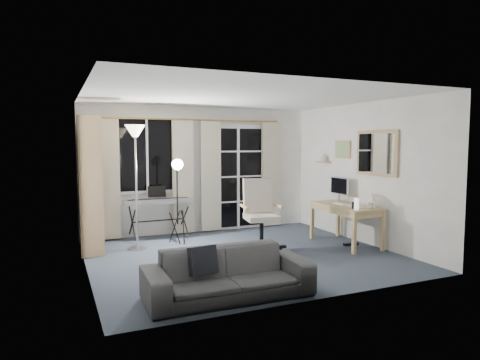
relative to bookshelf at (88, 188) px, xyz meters
name	(u,v)px	position (x,y,z in m)	size (l,w,h in m)	color
floor	(244,256)	(2.13, -1.29, -1.02)	(4.50, 4.00, 0.02)	#343C4C
window	(147,155)	(1.08, 0.68, 0.49)	(1.20, 0.08, 1.40)	white
french_door	(237,178)	(2.88, 0.68, 0.02)	(1.32, 0.09, 2.11)	white
curtains	(196,176)	(1.99, 0.59, 0.09)	(3.60, 0.07, 2.13)	gold
bookshelf	(88,188)	(0.00, 0.00, 0.00)	(0.38, 1.00, 2.13)	tan
torchiere_lamp	(135,150)	(0.72, -0.23, 0.60)	(0.36, 0.36, 2.00)	#B2B2B7
keyboard_piano	(158,202)	(1.21, 0.40, -0.34)	(1.22, 0.60, 0.88)	black
studio_light	(177,174)	(1.42, -0.15, 0.18)	(0.30, 0.31, 1.49)	black
office_chair	(259,208)	(2.54, -1.00, -0.34)	(0.79, 0.78, 1.14)	black
desk	(346,210)	(4.01, -1.32, -0.41)	(0.65, 1.28, 0.68)	#9F8352
monitor	(339,187)	(4.21, -0.87, -0.07)	(0.16, 0.49, 0.43)	silver
desk_clutter	(351,216)	(3.95, -1.53, -0.48)	(0.41, 0.77, 0.86)	white
mug	(371,205)	(4.11, -1.82, -0.27)	(0.11, 0.09, 0.11)	silver
wall_mirror	(377,153)	(4.35, -1.64, 0.54)	(0.04, 0.94, 0.74)	tan
framed_print	(343,149)	(4.36, -0.74, 0.59)	(0.03, 0.42, 0.32)	tan
wall_shelf	(324,159)	(4.29, -0.24, 0.40)	(0.16, 0.30, 0.18)	tan
sofa	(228,265)	(1.25, -2.84, -0.65)	(1.86, 0.58, 0.72)	#2A2A2C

